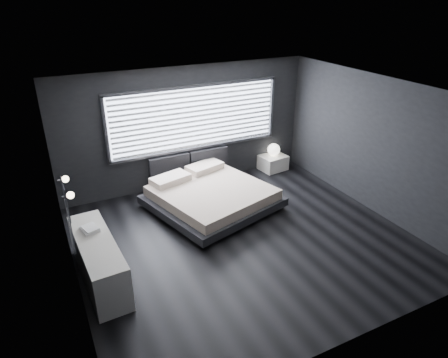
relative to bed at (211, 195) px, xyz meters
name	(u,v)px	position (x,y,z in m)	size (l,w,h in m)	color
room	(246,172)	(0.04, -1.40, 1.12)	(6.04, 6.00, 2.80)	black
window	(196,118)	(0.24, 1.29, 1.33)	(4.14, 0.09, 1.52)	white
headboard	(189,163)	(0.01, 1.24, 0.29)	(1.96, 0.16, 0.52)	black
sconce_near	(70,195)	(-2.84, -1.35, 1.32)	(0.18, 0.11, 0.11)	silver
sconce_far	(65,179)	(-2.84, -0.75, 1.32)	(0.18, 0.11, 0.11)	silver
wall_art_upper	(66,199)	(-2.93, -1.95, 1.57)	(0.01, 0.48, 0.48)	#47474C
wall_art_lower	(69,221)	(-2.93, -1.70, 1.10)	(0.01, 0.48, 0.48)	#47474C
bed	(211,195)	(0.00, 0.00, 0.00)	(2.88, 2.80, 0.61)	black
nightstand	(273,162)	(2.29, 1.10, -0.09)	(0.65, 0.54, 0.38)	silver
orb_lamp	(274,150)	(2.30, 1.12, 0.25)	(0.32, 0.32, 0.32)	white
dresser	(99,260)	(-2.61, -1.39, 0.10)	(0.63, 1.93, 0.76)	silver
book_stack	(90,229)	(-2.63, -1.05, 0.51)	(0.30, 0.36, 0.07)	white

